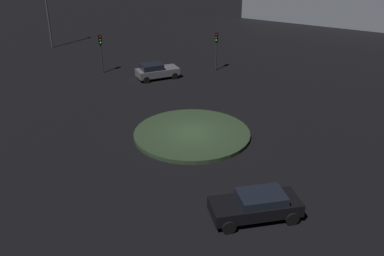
# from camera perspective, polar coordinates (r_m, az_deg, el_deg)

# --- Properties ---
(ground_plane) EXTENTS (118.08, 118.08, 0.00)m
(ground_plane) POSITION_cam_1_polar(r_m,az_deg,el_deg) (31.28, 0.00, -0.99)
(ground_plane) COLOR black
(roundabout_island) EXTENTS (8.24, 8.24, 0.28)m
(roundabout_island) POSITION_cam_1_polar(r_m,az_deg,el_deg) (31.21, 0.00, -0.76)
(roundabout_island) COLOR #2D4228
(roundabout_island) RESTS_ON ground_plane
(car_grey) EXTENTS (4.32, 3.07, 1.49)m
(car_grey) POSITION_cam_1_polar(r_m,az_deg,el_deg) (42.49, -4.66, 7.38)
(car_grey) COLOR slate
(car_grey) RESTS_ON ground_plane
(car_black) EXTENTS (4.82, 2.68, 1.43)m
(car_black) POSITION_cam_1_polar(r_m,az_deg,el_deg) (23.02, 8.33, -9.79)
(car_black) COLOR black
(car_black) RESTS_ON ground_plane
(traffic_light_southeast) EXTENTS (0.37, 0.40, 3.79)m
(traffic_light_southeast) POSITION_cam_1_polar(r_m,az_deg,el_deg) (44.28, -11.72, 10.31)
(traffic_light_southeast) COLOR #2D2D2D
(traffic_light_southeast) RESTS_ON ground_plane
(traffic_light_south) EXTENTS (0.34, 0.38, 3.82)m
(traffic_light_south) POSITION_cam_1_polar(r_m,az_deg,el_deg) (44.25, 3.18, 10.82)
(traffic_light_south) COLOR #2D2D2D
(traffic_light_south) RESTS_ON ground_plane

